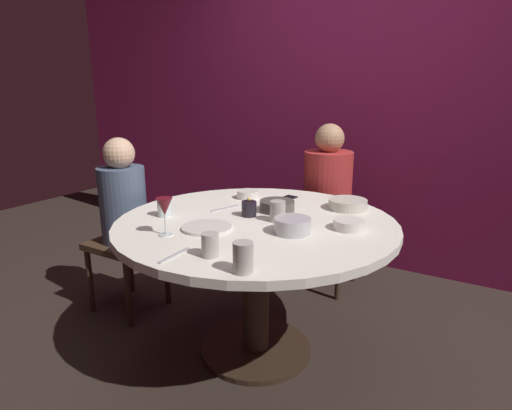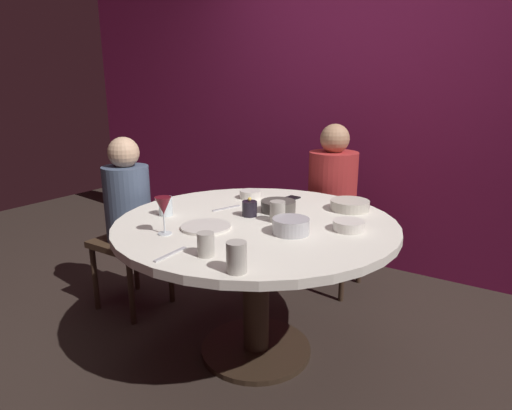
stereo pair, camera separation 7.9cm
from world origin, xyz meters
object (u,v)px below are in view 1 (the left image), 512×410
at_px(dining_table, 256,247).
at_px(candle_holder, 249,209).
at_px(cell_phone, 286,198).
at_px(bowl_serving_large, 292,226).
at_px(cup_near_candle, 278,211).
at_px(cup_center_front, 164,207).
at_px(dinner_plate, 207,227).
at_px(cup_by_right_diner, 243,257).
at_px(seated_diner_back, 327,189).
at_px(bowl_small_white, 277,206).
at_px(bowl_salad_center, 348,204).
at_px(bowl_rice_portion, 248,194).
at_px(cup_by_left_diner, 210,245).
at_px(seated_diner_left, 123,206).
at_px(wine_glass, 165,208).
at_px(bowl_sauce_side, 349,224).

height_order(dining_table, candle_holder, candle_holder).
height_order(cell_phone, bowl_serving_large, bowl_serving_large).
distance_m(cup_near_candle, cup_center_front, 0.59).
distance_m(dinner_plate, cup_center_front, 0.32).
bearing_deg(cup_by_right_diner, cup_center_front, 152.21).
bearing_deg(cell_phone, bowl_serving_large, -51.94).
height_order(seated_diner_back, cup_near_candle, seated_diner_back).
xyz_separation_m(cup_by_right_diner, cup_center_front, (-0.73, 0.38, -0.01)).
relative_size(dining_table, bowl_small_white, 7.56).
distance_m(bowl_salad_center, cup_center_front, 0.99).
bearing_deg(cup_center_front, cell_phone, 59.11).
height_order(bowl_rice_portion, cup_by_left_diner, cup_by_left_diner).
bearing_deg(dining_table, bowl_rice_portion, 127.29).
height_order(cell_phone, bowl_salad_center, bowl_salad_center).
bearing_deg(seated_diner_left, cell_phone, 27.03).
bearing_deg(cup_by_left_diner, wine_glass, 162.94).
distance_m(seated_diner_back, wine_glass, 1.41).
distance_m(dinner_plate, bowl_salad_center, 0.82).
height_order(bowl_serving_large, bowl_small_white, bowl_serving_large).
height_order(dining_table, cup_by_right_diner, cup_by_right_diner).
bearing_deg(cup_by_right_diner, bowl_serving_large, 94.68).
height_order(wine_glass, cup_by_right_diner, wine_glass).
bearing_deg(dining_table, bowl_small_white, 85.92).
bearing_deg(dining_table, cell_phone, 97.42).
bearing_deg(bowl_salad_center, cup_by_right_diner, -92.52).
bearing_deg(cup_by_left_diner, cup_by_right_diner, -17.65).
relative_size(cell_phone, bowl_salad_center, 0.66).
bearing_deg(cup_near_candle, bowl_rice_portion, 139.75).
bearing_deg(bowl_sauce_side, dinner_plate, -149.50).
distance_m(bowl_rice_portion, cup_center_front, 0.57).
height_order(wine_glass, bowl_sauce_side, wine_glass).
bearing_deg(cell_phone, cup_near_candle, -60.15).
bearing_deg(dinner_plate, cell_phone, 84.12).
bearing_deg(cell_phone, bowl_sauce_side, -25.96).
bearing_deg(cup_center_front, bowl_salad_center, 38.88).
height_order(seated_diner_left, cell_phone, seated_diner_left).
bearing_deg(cup_center_front, wine_glass, -46.72).
bearing_deg(bowl_salad_center, bowl_rice_portion, -172.19).
xyz_separation_m(bowl_serving_large, cup_by_right_diner, (0.04, -0.49, 0.02)).
xyz_separation_m(bowl_sauce_side, bowl_rice_portion, (-0.72, 0.25, 0.00)).
relative_size(candle_holder, cup_center_front, 1.01).
distance_m(bowl_sauce_side, bowl_rice_portion, 0.76).
xyz_separation_m(wine_glass, cup_center_front, (-0.21, 0.22, -0.08)).
bearing_deg(bowl_small_white, wine_glass, -112.35).
bearing_deg(dining_table, dinner_plate, -118.94).
xyz_separation_m(dinner_plate, bowl_small_white, (0.15, 0.44, 0.02)).
bearing_deg(bowl_serving_large, bowl_small_white, 129.24).
bearing_deg(bowl_rice_portion, candle_holder, -56.99).
bearing_deg(bowl_serving_large, cell_phone, 119.34).
bearing_deg(cell_phone, cup_center_front, -112.16).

